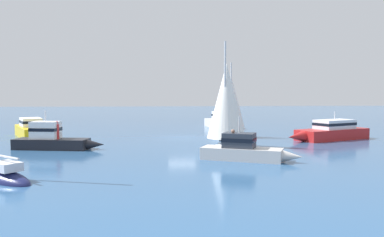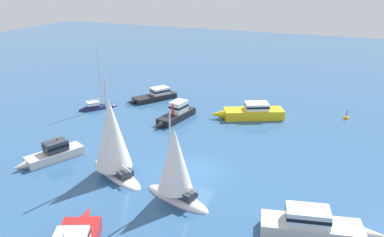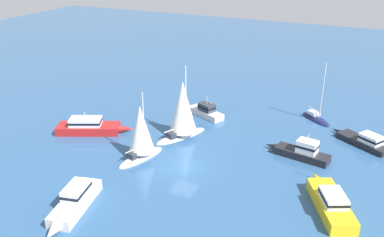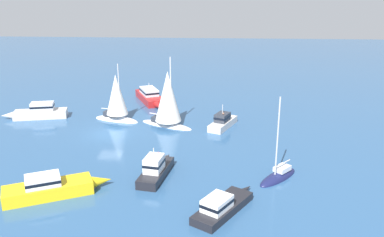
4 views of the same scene
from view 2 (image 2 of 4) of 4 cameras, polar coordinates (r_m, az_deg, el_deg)
ground_plane at (r=32.28m, az=0.85°, el=-7.74°), size 160.00×160.00×0.00m
sailboat at (r=27.33m, az=-2.48°, el=-7.62°), size 3.15×5.85×7.44m
launch at (r=43.72m, az=8.86°, el=0.97°), size 5.03×8.11×1.80m
sailboat_1 at (r=47.80m, az=-13.91°, el=1.60°), size 4.49×4.20×7.76m
launch_1 at (r=25.89m, az=17.92°, el=-15.01°), size 3.24×7.83×1.92m
cabin_cruiser at (r=49.82m, az=-5.52°, el=3.48°), size 6.66×4.84×1.52m
ketch at (r=31.12m, az=-11.84°, el=-3.16°), size 4.41×6.70×8.39m
motor_cruiser at (r=35.83m, az=-20.13°, el=-4.90°), size 6.09×3.56×2.72m
cabin_cruiser_1 at (r=42.69m, az=-2.40°, el=0.76°), size 6.82×2.62×2.81m
channel_buoy at (r=46.63m, az=22.06°, el=0.00°), size 0.65×0.65×1.32m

